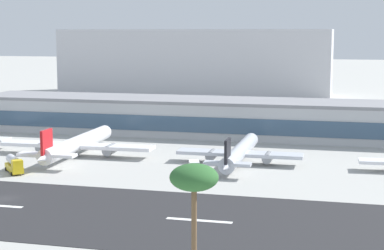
{
  "coord_description": "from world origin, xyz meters",
  "views": [
    {
      "loc": [
        66.93,
        -112.25,
        33.12
      ],
      "look_at": [
        25.44,
        51.92,
        8.57
      ],
      "focal_mm": 59.99,
      "sensor_mm": 36.0,
      "label": 1
    }
  ],
  "objects": [
    {
      "name": "service_box_truck_1",
      "position": [
        31.54,
        29.92,
        1.79
      ],
      "size": [
        4.08,
        6.44,
        3.25
      ],
      "rotation": [
        0.0,
        0.0,
        5.01
      ],
      "color": "#2D3338",
      "rests_on": "ground_plane"
    },
    {
      "name": "airliner_black_tail_gate_2",
      "position": [
        39.47,
        45.03,
        2.88
      ],
      "size": [
        32.07,
        43.24,
        9.03
      ],
      "rotation": [
        0.0,
        0.0,
        1.58
      ],
      "color": "silver",
      "rests_on": "ground_plane"
    },
    {
      "name": "palm_tree_0",
      "position": [
        47.29,
        -33.43,
        14.12
      ],
      "size": [
        6.42,
        6.42,
        16.24
      ],
      "color": "brown",
      "rests_on": "ground_plane"
    },
    {
      "name": "terminal_building",
      "position": [
        17.68,
        89.12,
        5.87
      ],
      "size": [
        147.98,
        23.36,
        11.73
      ],
      "color": "#B7BABC",
      "rests_on": "ground_plane"
    },
    {
      "name": "runway_centreline_dash_5",
      "position": [
        41.24,
        -5.36,
        0.09
      ],
      "size": [
        12.0,
        1.2,
        0.01
      ],
      "primitive_type": "cube",
      "color": "white",
      "rests_on": "runway_strip"
    },
    {
      "name": "airliner_red_tail_gate_1",
      "position": [
        -5.17,
        44.69,
        3.11
      ],
      "size": [
        42.8,
        46.84,
        9.77
      ],
      "rotation": [
        0.0,
        0.0,
        1.59
      ],
      "color": "white",
      "rests_on": "ground_plane"
    },
    {
      "name": "ground_plane",
      "position": [
        0.0,
        0.0,
        0.0
      ],
      "size": [
        1400.0,
        1400.0,
        0.0
      ],
      "primitive_type": "plane",
      "color": "#A8A8A3"
    },
    {
      "name": "distant_hotel_block",
      "position": [
        -16.88,
        224.21,
        17.32
      ],
      "size": [
        145.56,
        33.05,
        34.64
      ],
      "primitive_type": "cube",
      "color": "#BCBCC1",
      "rests_on": "ground_plane"
    },
    {
      "name": "service_fuel_truck_0",
      "position": [
        -10.62,
        22.0,
        2.03
      ],
      "size": [
        7.66,
        8.02,
        3.95
      ],
      "rotation": [
        0.0,
        0.0,
        5.46
      ],
      "color": "gold",
      "rests_on": "ground_plane"
    }
  ]
}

